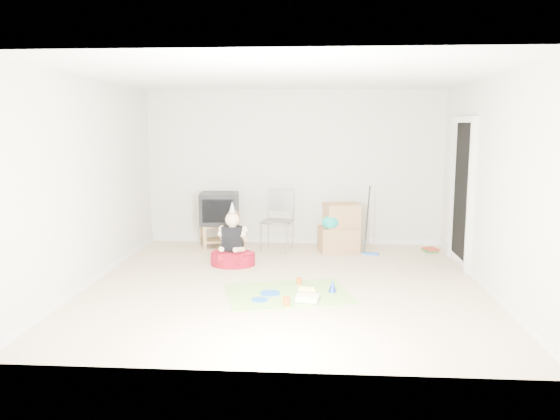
# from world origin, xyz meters

# --- Properties ---
(ground) EXTENTS (5.00, 5.00, 0.00)m
(ground) POSITION_xyz_m (0.00, 0.00, 0.00)
(ground) COLOR beige
(ground) RESTS_ON ground
(doorway_recess) EXTENTS (0.02, 0.90, 2.05)m
(doorway_recess) POSITION_xyz_m (2.48, 1.20, 1.02)
(doorway_recess) COLOR black
(doorway_recess) RESTS_ON ground
(tv_stand) EXTENTS (0.70, 0.56, 0.38)m
(tv_stand) POSITION_xyz_m (-1.22, 2.08, 0.23)
(tv_stand) COLOR olive
(tv_stand) RESTS_ON ground
(crt_tv) EXTENTS (0.65, 0.55, 0.53)m
(crt_tv) POSITION_xyz_m (-1.22, 2.08, 0.65)
(crt_tv) COLOR black
(crt_tv) RESTS_ON tv_stand
(folding_chair) EXTENTS (0.53, 0.52, 1.00)m
(folding_chair) POSITION_xyz_m (-0.24, 1.86, 0.49)
(folding_chair) COLOR gray
(folding_chair) RESTS_ON ground
(cardboard_boxes) EXTENTS (0.69, 0.59, 0.77)m
(cardboard_boxes) POSITION_xyz_m (0.75, 1.91, 0.37)
(cardboard_boxes) COLOR #A97D51
(cardboard_boxes) RESTS_ON ground
(floor_mop) EXTENTS (0.28, 0.35, 1.05)m
(floor_mop) POSITION_xyz_m (1.24, 1.70, 0.26)
(floor_mop) COLOR blue
(floor_mop) RESTS_ON ground
(book_pile) EXTENTS (0.25, 0.29, 0.06)m
(book_pile) POSITION_xyz_m (2.23, 1.98, 0.03)
(book_pile) COLOR #246E30
(book_pile) RESTS_ON ground
(seated_woman) EXTENTS (0.70, 0.70, 0.93)m
(seated_woman) POSITION_xyz_m (-0.82, 0.93, 0.20)
(seated_woman) COLOR maroon
(seated_woman) RESTS_ON ground
(party_mat) EXTENTS (1.68, 1.39, 0.01)m
(party_mat) POSITION_xyz_m (0.06, -0.39, 0.00)
(party_mat) COLOR #DD2E91
(party_mat) RESTS_ON ground
(birthday_cake) EXTENTS (0.29, 0.24, 0.13)m
(birthday_cake) POSITION_xyz_m (0.29, -0.67, 0.04)
(birthday_cake) COLOR white
(birthday_cake) RESTS_ON party_mat
(blue_plate_near) EXTENTS (0.27, 0.27, 0.01)m
(blue_plate_near) POSITION_xyz_m (-0.16, -0.42, 0.01)
(blue_plate_near) COLOR blue
(blue_plate_near) RESTS_ON party_mat
(blue_plate_far) EXTENTS (0.27, 0.27, 0.01)m
(blue_plate_far) POSITION_xyz_m (-0.26, -0.67, 0.01)
(blue_plate_far) COLOR blue
(blue_plate_far) RESTS_ON party_mat
(orange_cup_near) EXTENTS (0.10, 0.10, 0.08)m
(orange_cup_near) POSITION_xyz_m (0.17, 0.00, 0.05)
(orange_cup_near) COLOR #D05217
(orange_cup_near) RESTS_ON party_mat
(orange_cup_far) EXTENTS (0.09, 0.09, 0.09)m
(orange_cup_far) POSITION_xyz_m (0.05, -0.83, 0.05)
(orange_cup_far) COLOR #D05217
(orange_cup_far) RESTS_ON party_mat
(blue_party_hat) EXTENTS (0.12, 0.12, 0.15)m
(blue_party_hat) POSITION_xyz_m (0.59, -0.29, 0.08)
(blue_party_hat) COLOR #193CB2
(blue_party_hat) RESTS_ON party_mat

